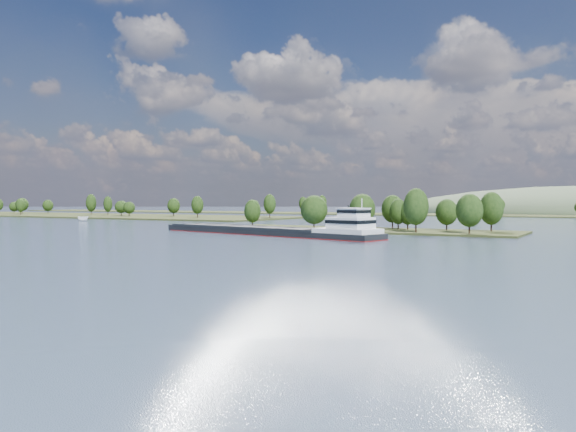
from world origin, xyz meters
The scene contains 6 objects.
ground centered at (0.00, 120.00, 0.00)m, with size 1800.00×1800.00×0.00m, color #35445C.
tree_island centered at (6.96, 178.50, 3.96)m, with size 100.00×31.16×14.10m.
left_bank centered at (-228.18, 260.09, 0.91)m, with size 300.00×80.00×15.14m.
back_shoreline centered at (10.02, 399.90, 0.77)m, with size 900.00×60.00×15.28m.
cargo_barge centered at (-11.59, 146.11, 1.38)m, with size 80.97×27.70×10.94m.
motorboat centered at (-148.16, 191.88, 1.31)m, with size 2.55×6.77×2.61m, color white.
Camera 1 is at (72.19, 10.74, 9.62)m, focal length 35.00 mm.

